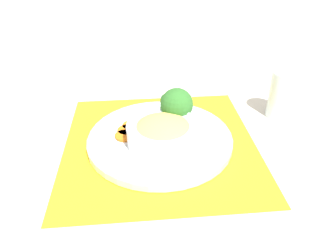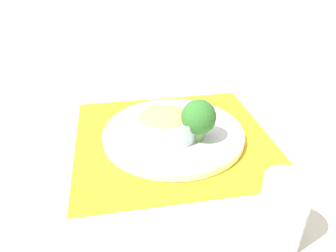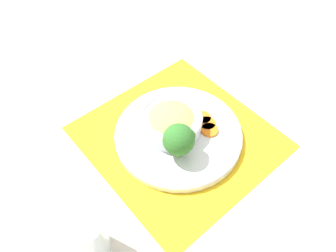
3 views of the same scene
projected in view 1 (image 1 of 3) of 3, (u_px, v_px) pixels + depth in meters
ground_plane at (160, 144)px, 0.72m from camera, size 4.00×4.00×0.00m
placemat at (160, 143)px, 0.72m from camera, size 0.42×0.44×0.00m
plate at (160, 138)px, 0.72m from camera, size 0.31×0.31×0.02m
bowl at (163, 132)px, 0.68m from camera, size 0.15×0.15×0.06m
broccoli_floret at (177, 105)px, 0.73m from camera, size 0.07×0.07×0.09m
carrot_slice_near at (132, 126)px, 0.75m from camera, size 0.04×0.04×0.01m
carrot_slice_middle at (127, 130)px, 0.73m from camera, size 0.04×0.04×0.01m
carrot_slice_far at (125, 136)px, 0.71m from camera, size 0.04×0.04×0.01m
water_glass at (282, 97)px, 0.80m from camera, size 0.07×0.07×0.12m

